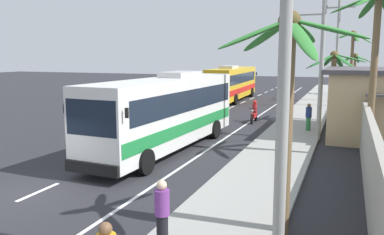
% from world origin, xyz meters
% --- Properties ---
extents(ground_plane, '(160.00, 160.00, 0.00)m').
position_xyz_m(ground_plane, '(0.00, 0.00, 0.00)').
color(ground_plane, '#28282D').
extents(sidewalk_kerb, '(3.20, 90.00, 0.14)m').
position_xyz_m(sidewalk_kerb, '(6.80, 10.00, 0.07)').
color(sidewalk_kerb, '#999993').
rests_on(sidewalk_kerb, ground).
extents(lane_markings, '(3.55, 71.00, 0.01)m').
position_xyz_m(lane_markings, '(2.14, 14.79, 0.00)').
color(lane_markings, white).
rests_on(lane_markings, ground).
extents(boundary_wall, '(0.24, 60.00, 2.44)m').
position_xyz_m(boundary_wall, '(10.60, 14.00, 1.22)').
color(boundary_wall, '#9E998E').
rests_on(boundary_wall, ground).
extents(coach_bus_foreground, '(3.25, 12.01, 3.84)m').
position_xyz_m(coach_bus_foreground, '(1.51, 7.62, 1.99)').
color(coach_bus_foreground, white).
rests_on(coach_bus_foreground, ground).
extents(coach_bus_far_lane, '(3.12, 12.37, 3.64)m').
position_xyz_m(coach_bus_far_lane, '(-1.51, 29.97, 1.90)').
color(coach_bus_far_lane, gold).
rests_on(coach_bus_far_lane, ground).
extents(motorcycle_beside_bus, '(0.56, 1.96, 1.54)m').
position_xyz_m(motorcycle_beside_bus, '(3.71, 17.24, 0.63)').
color(motorcycle_beside_bus, black).
rests_on(motorcycle_beside_bus, ground).
extents(pedestrian_near_kerb, '(0.36, 0.36, 1.65)m').
position_xyz_m(pedestrian_near_kerb, '(7.63, 14.70, 1.00)').
color(pedestrian_near_kerb, '#2D7A47').
rests_on(pedestrian_near_kerb, sidewalk_kerb).
extents(pedestrian_far_walk, '(0.36, 0.36, 1.64)m').
position_xyz_m(pedestrian_far_walk, '(5.84, -1.98, 1.00)').
color(pedestrian_far_walk, black).
rests_on(pedestrian_far_walk, sidewalk_kerb).
extents(utility_pole_nearest, '(3.54, 0.24, 8.71)m').
position_xyz_m(utility_pole_nearest, '(8.55, -2.45, 4.70)').
color(utility_pole_nearest, '#9E9E99').
rests_on(utility_pole_nearest, ground).
extents(utility_pole_mid, '(3.24, 0.24, 9.46)m').
position_xyz_m(utility_pole_mid, '(8.28, 12.75, 5.02)').
color(utility_pole_mid, '#9E9E99').
rests_on(utility_pole_mid, ground).
extents(utility_pole_far, '(2.58, 0.24, 10.08)m').
position_xyz_m(utility_pole_far, '(8.65, 27.95, 5.28)').
color(utility_pole_far, '#9E9E99').
rests_on(utility_pole_far, ground).
extents(palm_nearest, '(3.52, 3.40, 5.77)m').
position_xyz_m(palm_nearest, '(8.36, 0.02, 3.91)').
color(palm_nearest, brown).
rests_on(palm_nearest, ground).
extents(palm_second, '(3.20, 3.32, 4.92)m').
position_xyz_m(palm_second, '(10.34, 39.37, 3.66)').
color(palm_second, brown).
rests_on(palm_second, ground).
extents(palm_third, '(3.88, 3.76, 7.49)m').
position_xyz_m(palm_third, '(10.76, 9.04, 5.37)').
color(palm_third, brown).
rests_on(palm_third, ground).
extents(palm_fourth, '(4.04, 3.59, 4.98)m').
position_xyz_m(palm_fourth, '(8.75, 19.21, 3.57)').
color(palm_fourth, brown).
rests_on(palm_fourth, ground).
extents(palm_farthest, '(3.52, 3.70, 7.08)m').
position_xyz_m(palm_farthest, '(9.90, 32.52, 4.96)').
color(palm_farthest, brown).
rests_on(palm_farthest, ground).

